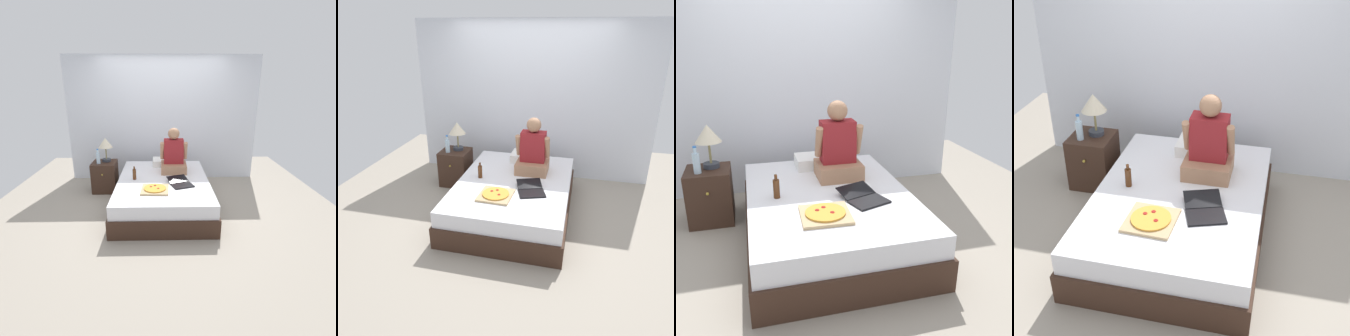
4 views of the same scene
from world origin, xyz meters
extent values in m
plane|color=#9E9384|center=(0.00, 0.00, 0.00)|extent=(5.85, 5.85, 0.00)
cube|color=silver|center=(0.00, 1.40, 1.25)|extent=(3.85, 0.12, 2.50)
cube|color=#382319|center=(0.00, 0.00, 0.14)|extent=(1.51, 2.08, 0.27)
cube|color=white|center=(0.00, 0.00, 0.37)|extent=(1.47, 2.02, 0.20)
cube|color=#382319|center=(-1.11, 0.67, 0.28)|extent=(0.44, 0.44, 0.57)
sphere|color=gold|center=(-1.11, 0.44, 0.40)|extent=(0.03, 0.03, 0.03)
cylinder|color=#333842|center=(-1.07, 0.72, 0.59)|extent=(0.16, 0.16, 0.05)
cylinder|color=olive|center=(-1.07, 0.72, 0.73)|extent=(0.02, 0.02, 0.22)
cone|color=beige|center=(-1.07, 0.72, 0.93)|extent=(0.26, 0.26, 0.18)
cylinder|color=silver|center=(-1.19, 0.58, 0.67)|extent=(0.07, 0.07, 0.20)
cylinder|color=silver|center=(-1.19, 0.58, 0.80)|extent=(0.03, 0.03, 0.06)
cylinder|color=blue|center=(-1.19, 0.58, 0.84)|extent=(0.04, 0.03, 0.02)
cube|color=white|center=(0.07, 0.76, 0.53)|extent=(0.52, 0.34, 0.12)
cube|color=#A37556|center=(0.19, 0.36, 0.55)|extent=(0.44, 0.40, 0.16)
cube|color=maroon|center=(0.19, 0.39, 0.84)|extent=(0.34, 0.20, 0.42)
sphere|color=#A37556|center=(0.19, 0.39, 1.15)|extent=(0.20, 0.20, 0.20)
cylinder|color=#A37556|center=(-0.01, 0.34, 0.87)|extent=(0.07, 0.18, 0.32)
cylinder|color=#A37556|center=(0.39, 0.34, 0.87)|extent=(0.07, 0.18, 0.32)
cube|color=black|center=(0.30, -0.31, 0.48)|extent=(0.37, 0.31, 0.02)
cube|color=black|center=(0.23, -0.11, 0.52)|extent=(0.36, 0.29, 0.06)
cube|color=tan|center=(-0.13, -0.46, 0.49)|extent=(0.42, 0.42, 0.03)
cylinder|color=gold|center=(-0.13, -0.46, 0.51)|extent=(0.33, 0.33, 0.02)
cylinder|color=maroon|center=(-0.19, -0.42, 0.52)|extent=(0.04, 0.04, 0.00)
cylinder|color=maroon|center=(-0.08, -0.49, 0.52)|extent=(0.04, 0.04, 0.00)
cylinder|color=maroon|center=(-0.13, -0.38, 0.52)|extent=(0.04, 0.04, 0.00)
cylinder|color=#4C2811|center=(-0.47, 0.00, 0.56)|extent=(0.06, 0.06, 0.17)
cylinder|color=#4C2811|center=(-0.47, 0.00, 0.67)|extent=(0.03, 0.03, 0.05)
camera|label=1|loc=(-0.01, -4.04, 2.02)|focal=28.00mm
camera|label=2|loc=(0.83, -3.86, 2.40)|focal=35.00mm
camera|label=3|loc=(-0.67, -3.12, 1.85)|focal=40.00mm
camera|label=4|loc=(0.80, -3.33, 2.79)|focal=50.00mm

